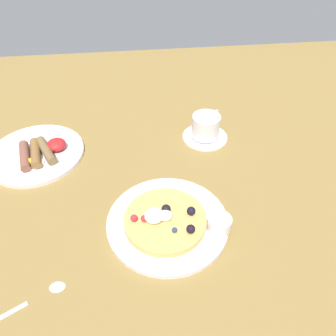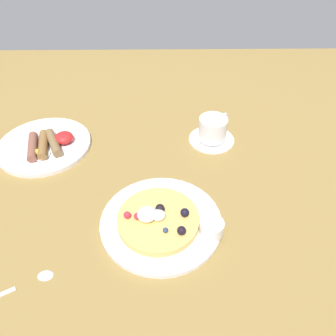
{
  "view_description": "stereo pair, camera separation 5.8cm",
  "coord_description": "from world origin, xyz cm",
  "px_view_note": "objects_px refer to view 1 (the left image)",
  "views": [
    {
      "loc": [
        -2.22,
        -55.18,
        54.63
      ],
      "look_at": [
        4.35,
        -0.0,
        4.0
      ],
      "focal_mm": 35.49,
      "sensor_mm": 36.0,
      "label": 1
    },
    {
      "loc": [
        3.58,
        -55.56,
        54.63
      ],
      "look_at": [
        4.35,
        -0.0,
        4.0
      ],
      "focal_mm": 35.49,
      "sensor_mm": 36.0,
      "label": 2
    }
  ],
  "objects_px": {
    "coffee_saucer": "(205,136)",
    "syrup_ramekin": "(219,224)",
    "pancake_plate": "(168,222)",
    "teaspoon": "(34,299)",
    "breakfast_plate": "(36,154)",
    "coffee_cup": "(206,125)"
  },
  "relations": [
    {
      "from": "coffee_saucer",
      "to": "syrup_ramekin",
      "type": "bearing_deg",
      "value": -96.7
    },
    {
      "from": "pancake_plate",
      "to": "teaspoon",
      "type": "bearing_deg",
      "value": -151.37
    },
    {
      "from": "breakfast_plate",
      "to": "coffee_cup",
      "type": "relative_size",
      "value": 2.68
    },
    {
      "from": "syrup_ramekin",
      "to": "coffee_saucer",
      "type": "xyz_separation_m",
      "value": [
        0.04,
        0.31,
        -0.02
      ]
    },
    {
      "from": "coffee_saucer",
      "to": "teaspoon",
      "type": "bearing_deg",
      "value": -132.52
    },
    {
      "from": "pancake_plate",
      "to": "coffee_cup",
      "type": "bearing_deg",
      "value": 64.2
    },
    {
      "from": "syrup_ramekin",
      "to": "coffee_cup",
      "type": "xyz_separation_m",
      "value": [
        0.04,
        0.32,
        0.01
      ]
    },
    {
      "from": "syrup_ramekin",
      "to": "teaspoon",
      "type": "bearing_deg",
      "value": -163.7
    },
    {
      "from": "teaspoon",
      "to": "breakfast_plate",
      "type": "bearing_deg",
      "value": 98.95
    },
    {
      "from": "pancake_plate",
      "to": "breakfast_plate",
      "type": "height_order",
      "value": "same"
    },
    {
      "from": "breakfast_plate",
      "to": "teaspoon",
      "type": "xyz_separation_m",
      "value": [
        0.06,
        -0.39,
        -0.0
      ]
    },
    {
      "from": "coffee_saucer",
      "to": "coffee_cup",
      "type": "relative_size",
      "value": 1.35
    },
    {
      "from": "syrup_ramekin",
      "to": "pancake_plate",
      "type": "bearing_deg",
      "value": 161.23
    },
    {
      "from": "teaspoon",
      "to": "pancake_plate",
      "type": "bearing_deg",
      "value": 28.63
    },
    {
      "from": "coffee_saucer",
      "to": "teaspoon",
      "type": "distance_m",
      "value": 0.56
    },
    {
      "from": "pancake_plate",
      "to": "syrup_ramekin",
      "type": "height_order",
      "value": "syrup_ramekin"
    },
    {
      "from": "syrup_ramekin",
      "to": "breakfast_plate",
      "type": "distance_m",
      "value": 0.5
    },
    {
      "from": "coffee_cup",
      "to": "teaspoon",
      "type": "xyz_separation_m",
      "value": [
        -0.38,
        -0.42,
        -0.04
      ]
    },
    {
      "from": "syrup_ramekin",
      "to": "coffee_cup",
      "type": "distance_m",
      "value": 0.32
    },
    {
      "from": "pancake_plate",
      "to": "coffee_saucer",
      "type": "distance_m",
      "value": 0.31
    },
    {
      "from": "pancake_plate",
      "to": "coffee_saucer",
      "type": "bearing_deg",
      "value": 64.3
    },
    {
      "from": "pancake_plate",
      "to": "coffee_cup",
      "type": "height_order",
      "value": "coffee_cup"
    }
  ]
}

